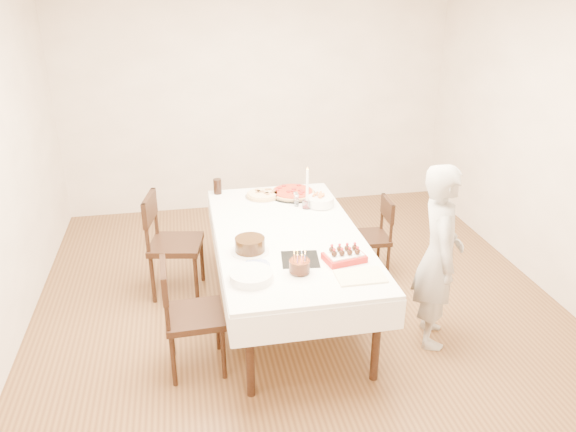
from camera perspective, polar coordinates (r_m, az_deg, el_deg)
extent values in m
plane|color=#50311B|center=(4.85, 1.40, -9.81)|extent=(5.00, 5.00, 0.00)
cube|color=#F3E1CC|center=(6.64, -3.16, 12.12)|extent=(4.50, 0.04, 2.70)
cube|color=#F3E1CC|center=(2.15, 16.56, -15.49)|extent=(4.50, 0.04, 2.70)
cube|color=#F3E1CC|center=(5.21, 26.68, 6.40)|extent=(0.04, 5.00, 2.70)
cube|color=white|center=(4.66, 0.00, -5.95)|extent=(1.42, 2.27, 0.75)
imported|color=#A09C97|center=(4.34, 15.07, -3.99)|extent=(0.48, 0.60, 1.44)
cylinder|color=beige|center=(5.20, -2.58, 2.15)|extent=(0.39, 0.39, 0.04)
cylinder|color=red|center=(5.24, 0.48, 2.38)|extent=(0.45, 0.45, 0.04)
cube|color=#B21E1E|center=(5.06, 2.88, 1.27)|extent=(0.28, 0.28, 0.01)
cylinder|color=white|center=(4.99, 3.31, 1.51)|extent=(0.29, 0.29, 0.08)
cylinder|color=white|center=(4.89, 1.96, 2.90)|extent=(0.09, 0.09, 0.38)
cylinder|color=black|center=(5.30, -7.18, 3.00)|extent=(0.10, 0.10, 0.14)
cylinder|color=black|center=(4.18, -3.89, -2.96)|extent=(0.38, 0.38, 0.11)
cube|color=black|center=(4.09, 1.24, -4.45)|extent=(0.30, 0.30, 0.01)
cylinder|color=#3E1F11|center=(3.88, 1.18, -4.66)|extent=(0.19, 0.19, 0.15)
cube|color=beige|center=(3.90, 7.35, -6.18)|extent=(0.33, 0.22, 0.03)
cylinder|color=white|center=(3.82, -3.75, -6.10)|extent=(0.33, 0.33, 0.06)
cylinder|color=white|center=(4.01, -3.21, -5.00)|extent=(0.25, 0.25, 0.01)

